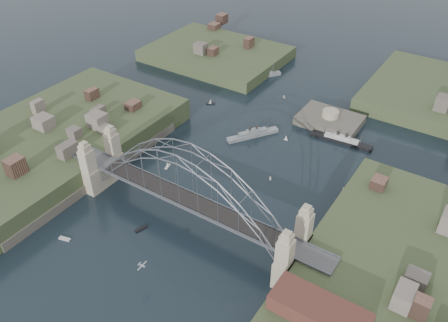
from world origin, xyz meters
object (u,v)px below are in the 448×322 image
at_px(naval_cruiser_far, 262,75).
at_px(ocean_liner, 341,140).
at_px(bridge, 186,188).
at_px(naval_cruiser_near, 253,134).
at_px(wharf_shed, 319,311).
at_px(fort_island, 329,124).

relative_size(naval_cruiser_far, ocean_liner, 0.74).
xyz_separation_m(bridge, naval_cruiser_far, (-27.66, 89.69, -11.39)).
distance_m(naval_cruiser_near, ocean_liner, 30.56).
bearing_deg(naval_cruiser_near, wharf_shed, -50.14).
relative_size(bridge, naval_cruiser_far, 5.29).
height_order(bridge, naval_cruiser_far, bridge).
distance_m(fort_island, naval_cruiser_far, 44.30).
bearing_deg(naval_cruiser_far, ocean_liner, -31.08).
relative_size(fort_island, ocean_liner, 1.02).
distance_m(bridge, naval_cruiser_near, 49.05).
bearing_deg(naval_cruiser_near, naval_cruiser_far, 115.84).
height_order(naval_cruiser_near, ocean_liner, naval_cruiser_near).
xyz_separation_m(naval_cruiser_near, ocean_liner, (27.36, 13.62, -0.08)).
bearing_deg(fort_island, bridge, -99.73).
height_order(naval_cruiser_far, ocean_liner, naval_cruiser_far).
distance_m(fort_island, ocean_liner, 12.44).
xyz_separation_m(bridge, ocean_liner, (20.28, 60.80, -11.51)).
distance_m(bridge, wharf_shed, 46.23).
height_order(naval_cruiser_near, naval_cruiser_far, naval_cruiser_far).
xyz_separation_m(naval_cruiser_far, ocean_liner, (47.95, -28.90, -0.11)).
height_order(wharf_shed, naval_cruiser_far, wharf_shed).
relative_size(bridge, ocean_liner, 3.89).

